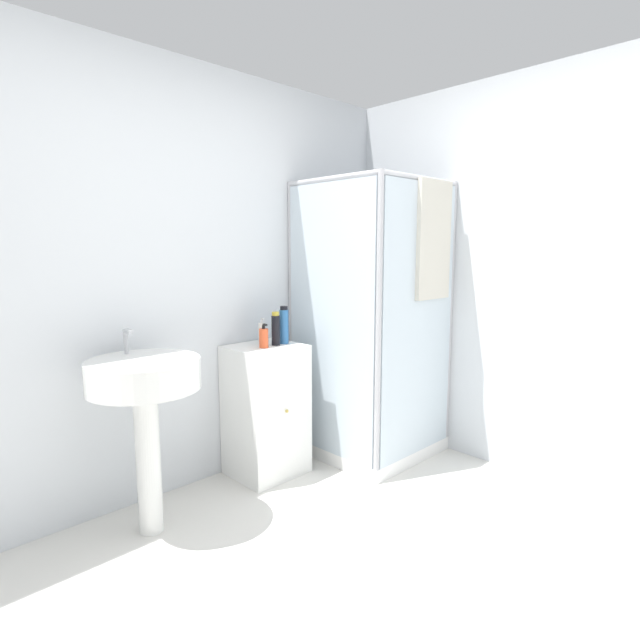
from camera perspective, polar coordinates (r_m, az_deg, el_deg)
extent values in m
plane|color=silver|center=(2.23, 10.04, -32.18)|extent=(12.00, 12.00, 0.00)
cube|color=silver|center=(3.02, -16.56, 4.28)|extent=(6.40, 0.06, 2.50)
cube|color=silver|center=(3.25, 28.48, 3.89)|extent=(0.06, 6.40, 2.50)
cube|color=white|center=(3.74, 5.57, -13.71)|extent=(0.82, 0.82, 0.09)
cylinder|color=#B2B2B7|center=(4.05, 5.09, 1.13)|extent=(0.04, 0.04, 1.88)
cylinder|color=#B2B2B7|center=(3.50, -3.28, 0.03)|extent=(0.04, 0.04, 1.88)
cylinder|color=#B2B2B7|center=(3.60, 14.57, 0.00)|extent=(0.04, 0.04, 1.88)
cylinder|color=#B2B2B7|center=(2.96, 6.69, -1.51)|extent=(0.04, 0.04, 1.88)
cylinder|color=#B2B2B7|center=(3.26, 11.48, 15.57)|extent=(0.78, 0.04, 0.04)
cylinder|color=#B2B2B7|center=(3.76, 1.26, 14.73)|extent=(0.78, 0.04, 0.04)
cylinder|color=#B2B2B7|center=(3.21, 1.35, 15.85)|extent=(0.04, 0.78, 0.04)
cylinder|color=#B2B2B7|center=(3.80, 9.89, 14.54)|extent=(0.04, 0.78, 0.04)
cube|color=silver|center=(3.26, 11.20, -0.24)|extent=(0.75, 0.01, 1.76)
cube|color=silver|center=(3.21, 1.14, -0.22)|extent=(0.01, 0.75, 1.76)
cylinder|color=#B7BABF|center=(3.89, 3.97, -1.31)|extent=(0.02, 0.02, 1.41)
cylinder|color=#B7BABF|center=(3.81, 4.65, 9.45)|extent=(0.07, 0.07, 0.04)
cube|color=beige|center=(3.31, 12.90, 8.86)|extent=(0.35, 0.03, 0.75)
cube|color=white|center=(3.25, -6.19, -10.18)|extent=(0.44, 0.39, 0.83)
sphere|color=gold|center=(3.08, -3.80, -10.36)|extent=(0.02, 0.02, 0.02)
cylinder|color=white|center=(2.75, -19.03, -15.02)|extent=(0.12, 0.12, 0.75)
cylinder|color=white|center=(2.61, -19.49, -5.88)|extent=(0.55, 0.55, 0.15)
cylinder|color=#B7BABF|center=(2.75, -21.31, -2.28)|extent=(0.02, 0.02, 0.13)
cube|color=#B7BABF|center=(2.71, -21.08, -1.24)|extent=(0.02, 0.07, 0.02)
cylinder|color=#E5562D|center=(3.07, -6.45, -2.08)|extent=(0.06, 0.06, 0.12)
cylinder|color=black|center=(3.06, -6.47, -0.81)|extent=(0.02, 0.02, 0.02)
cube|color=black|center=(3.05, -6.31, -0.54)|extent=(0.01, 0.03, 0.01)
cylinder|color=black|center=(3.14, -5.09, -1.20)|extent=(0.05, 0.05, 0.19)
cylinder|color=gold|center=(3.12, -5.11, 0.72)|extent=(0.04, 0.04, 0.02)
cylinder|color=#2D66A3|center=(3.18, -4.13, -0.77)|extent=(0.06, 0.06, 0.22)
cylinder|color=black|center=(3.17, -4.15, 1.38)|extent=(0.05, 0.05, 0.02)
cylinder|color=white|center=(3.16, -6.66, -1.59)|extent=(0.04, 0.04, 0.14)
cylinder|color=silver|center=(3.15, -6.68, -0.16)|extent=(0.02, 0.02, 0.02)
cube|color=silver|center=(3.14, -6.57, 0.11)|extent=(0.01, 0.02, 0.01)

